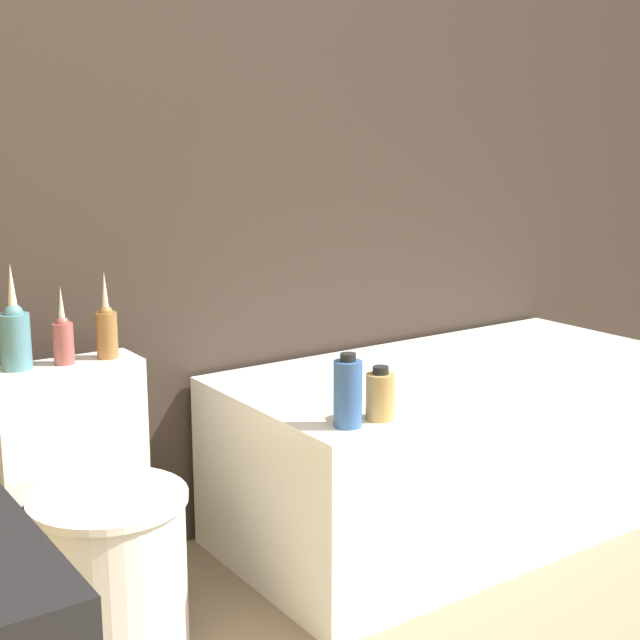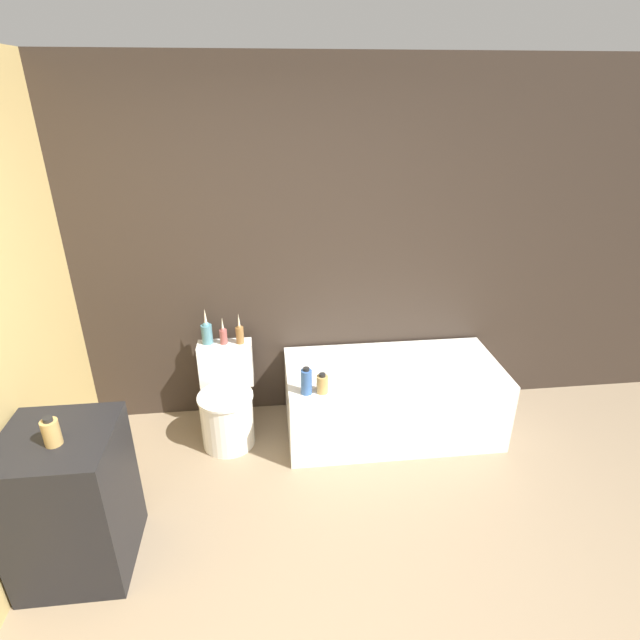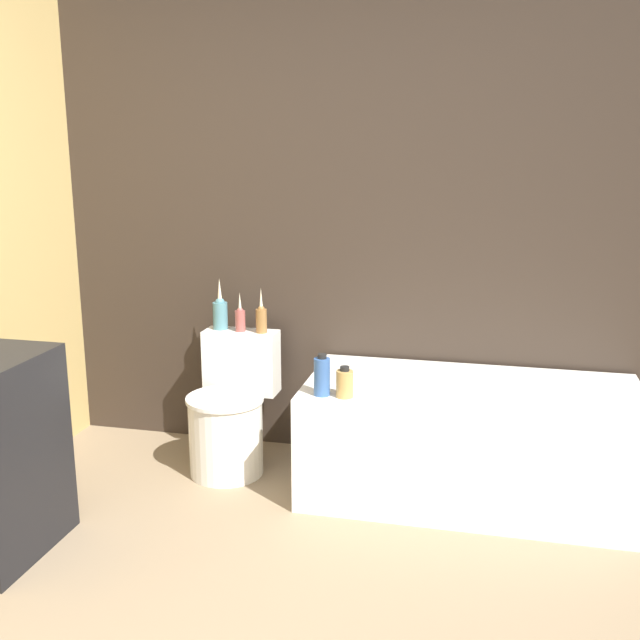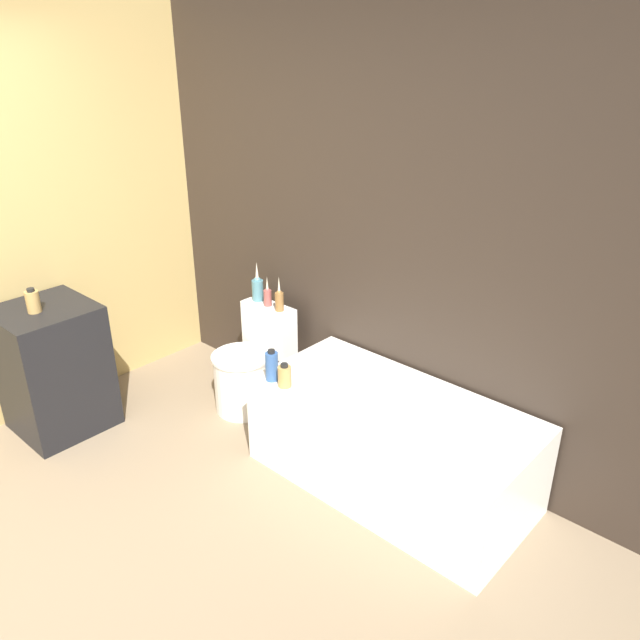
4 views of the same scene
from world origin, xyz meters
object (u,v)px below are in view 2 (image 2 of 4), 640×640
bathtub (392,398)px  shampoo_bottle_short (322,384)px  toilet (227,404)px  vase_gold (207,332)px  soap_bottle_glass (51,432)px  vase_silver (223,335)px  vase_bronze (240,333)px  shampoo_bottle_tall (306,381)px

bathtub → shampoo_bottle_short: size_ratio=10.90×
toilet → vase_gold: (-0.12, 0.21, 0.49)m
soap_bottle_glass → shampoo_bottle_short: (1.38, 0.74, -0.30)m
soap_bottle_glass → shampoo_bottle_short: soap_bottle_glass is taller
toilet → shampoo_bottle_short: bearing=-25.0°
toilet → bathtub: bearing=-1.5°
bathtub → vase_silver: 1.33m
toilet → vase_gold: vase_gold is taller
bathtub → vase_bronze: (-1.10, 0.22, 0.49)m
vase_gold → shampoo_bottle_tall: (0.68, -0.52, -0.14)m
toilet → shampoo_bottle_short: 0.80m
bathtub → soap_bottle_glass: soap_bottle_glass is taller
soap_bottle_glass → vase_gold: 1.40m
vase_silver → shampoo_bottle_tall: vase_silver is taller
shampoo_bottle_tall → vase_bronze: bearing=131.6°
toilet → soap_bottle_glass: 1.41m
bathtub → soap_bottle_glass: size_ratio=10.24×
shampoo_bottle_tall → vase_silver: bearing=138.1°
vase_gold → toilet: bearing=-61.0°
soap_bottle_glass → shampoo_bottle_tall: 1.50m
vase_silver → vase_bronze: 0.12m
toilet → shampoo_bottle_tall: size_ratio=3.58×
soap_bottle_glass → vase_gold: bearing=64.7°
toilet → shampoo_bottle_short: (0.66, -0.31, 0.32)m
toilet → vase_bronze: 0.53m
shampoo_bottle_tall → shampoo_bottle_short: shampoo_bottle_tall is taller
vase_gold → vase_silver: vase_gold is taller
soap_bottle_glass → vase_silver: size_ratio=0.73×
vase_silver → shampoo_bottle_tall: 0.76m
shampoo_bottle_tall → vase_gold: bearing=142.4°
soap_bottle_glass → toilet: bearing=55.8°
bathtub → toilet: toilet is taller
toilet → vase_gold: size_ratio=2.50×
vase_gold → vase_silver: 0.12m
vase_gold → vase_bronze: size_ratio=1.15×
bathtub → vase_gold: vase_gold is taller
bathtub → soap_bottle_glass: 2.27m
bathtub → vase_gold: (-1.34, 0.24, 0.51)m
toilet → vase_silver: 0.51m
toilet → shampoo_bottle_short: shampoo_bottle_short is taller
toilet → soap_bottle_glass: bearing=-124.2°
shampoo_bottle_short → soap_bottle_glass: bearing=-151.8°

